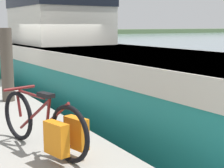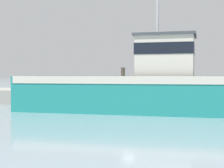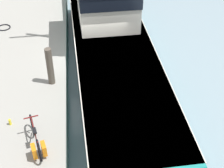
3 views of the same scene
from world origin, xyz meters
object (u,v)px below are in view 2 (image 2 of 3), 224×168
(bicycle_touring, at_px, (76,86))
(water_bottle_by_bike, at_px, (66,89))
(fishing_boat_main, at_px, (150,86))
(water_bottle_on_curb, at_px, (97,89))
(mooring_post, at_px, (123,80))

(bicycle_touring, xyz_separation_m, water_bottle_by_bike, (-0.48, -0.94, -0.23))
(fishing_boat_main, distance_m, water_bottle_on_curb, 5.48)
(mooring_post, bearing_deg, bicycle_touring, -95.50)
(fishing_boat_main, xyz_separation_m, bicycle_touring, (-2.65, -5.23, -0.11))
(fishing_boat_main, distance_m, water_bottle_by_bike, 6.93)
(bicycle_touring, relative_size, water_bottle_by_bike, 8.58)
(water_bottle_by_bike, height_order, water_bottle_on_curb, water_bottle_on_curb)
(bicycle_touring, bearing_deg, fishing_boat_main, 48.52)
(mooring_post, relative_size, water_bottle_on_curb, 6.98)
(water_bottle_by_bike, distance_m, water_bottle_on_curb, 2.10)
(fishing_boat_main, distance_m, bicycle_touring, 5.87)
(fishing_boat_main, bearing_deg, water_bottle_on_curb, -133.29)
(bicycle_touring, distance_m, water_bottle_by_bike, 1.08)
(fishing_boat_main, relative_size, water_bottle_by_bike, 76.57)
(water_bottle_on_curb, bearing_deg, bicycle_touring, -49.69)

